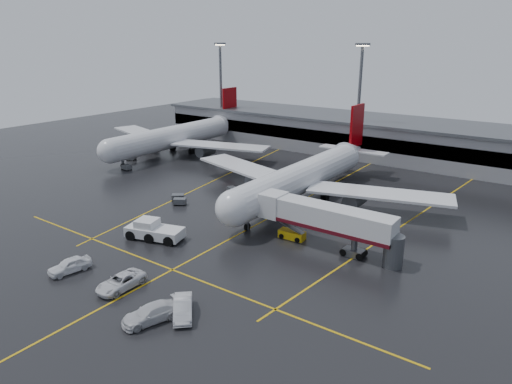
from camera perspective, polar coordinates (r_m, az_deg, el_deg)
The scene contains 22 objects.
ground at distance 71.76m, azimuth 2.23°, elevation -2.92°, with size 220.00×220.00×0.00m, color black.
apron_line_centre at distance 71.76m, azimuth 2.23°, elevation -2.91°, with size 0.25×90.00×0.02m, color gold.
apron_line_stop at distance 56.26m, azimuth -10.34°, elevation -9.47°, with size 60.00×0.25×0.02m, color gold.
apron_line_left at distance 90.73m, azimuth -4.88°, elevation 1.60°, with size 0.25×70.00×0.02m, color gold.
apron_line_right at distance 73.36m, azimuth 18.51°, elevation -3.40°, with size 0.25×70.00×0.02m, color gold.
terminal at distance 112.34m, azimuth 15.89°, elevation 6.48°, with size 122.00×19.00×8.60m.
light_mast_left at distance 128.05m, azimuth -4.39°, elevation 13.08°, with size 3.00×1.20×25.45m.
light_mast_mid at distance 107.13m, azimuth 12.70°, elevation 11.70°, with size 3.00×1.20×25.45m.
main_airliner at distance 78.31m, azimuth 6.17°, elevation 2.06°, with size 48.80×45.60×14.10m.
second_airliner at distance 112.62m, azimuth -9.71°, elevation 6.89°, with size 48.80×45.60×14.10m.
jet_bridge at distance 59.99m, azimuth 8.63°, elevation -3.45°, with size 19.90×3.40×6.05m.
pushback_tractor at distance 64.68m, azimuth -12.61°, elevation -4.74°, with size 8.45×5.29×2.81m.
belt_loader at distance 63.60m, azimuth 4.48°, elevation -5.28°, with size 3.73×1.90×2.31m.
service_van_a at distance 53.33m, azimuth -16.43°, elevation -10.65°, with size 2.64×5.72×1.59m, color white.
service_van_b at distance 47.04m, azimuth -12.89°, elevation -14.45°, with size 2.35×5.77×1.67m, color silver.
service_van_c at distance 47.28m, azimuth -9.06°, elevation -14.01°, with size 1.77×5.08×1.67m, color silver.
service_van_d at distance 58.81m, azimuth -22.11°, elevation -8.41°, with size 2.00×4.97×1.69m, color white.
baggage_cart_a at distance 77.12m, azimuth -9.44°, elevation -1.14°, with size 2.39×2.17×1.12m.
baggage_cart_b at distance 79.20m, azimuth -9.65°, elevation -0.62°, with size 2.38×2.26×1.12m.
baggage_cart_c at distance 81.99m, azimuth -2.93°, elevation 0.27°, with size 2.35×1.99×1.12m.
baggage_cart_d at distance 108.62m, azimuth -15.23°, elevation 4.15°, with size 2.36×2.01×1.12m.
baggage_cart_e at distance 100.52m, azimuth -15.75°, elevation 2.99°, with size 2.10×1.46×1.12m.
Camera 1 is at (36.48, -56.11, 25.90)m, focal length 32.24 mm.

